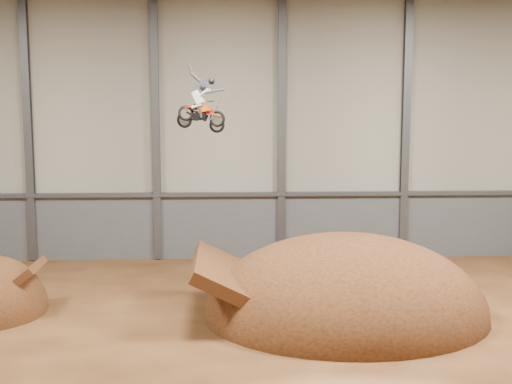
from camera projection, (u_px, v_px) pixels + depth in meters
floor at (216, 362)px, 24.10m from camera, size 40.00×40.00×0.00m
back_wall at (219, 130)px, 37.93m from camera, size 40.00×0.10×14.00m
lower_band_back at (220, 227)px, 38.59m from camera, size 39.80×0.18×3.50m
steel_rail at (219, 194)px, 38.18m from camera, size 39.80×0.35×0.20m
steel_column_1 at (28, 130)px, 37.33m from camera, size 0.40×0.36×13.90m
steel_column_2 at (156, 130)px, 37.60m from camera, size 0.40×0.36×13.90m
steel_column_3 at (282, 130)px, 37.87m from camera, size 0.40×0.36×13.90m
steel_column_4 at (406, 129)px, 38.14m from camera, size 0.40×0.36×13.90m
landing_ramp at (345, 315)px, 29.04m from camera, size 11.53×10.20×6.65m
fmx_rider_a at (201, 104)px, 27.80m from camera, size 2.21×1.40×1.90m
fmx_rider_b at (198, 99)px, 27.87m from camera, size 3.17×0.86×2.93m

